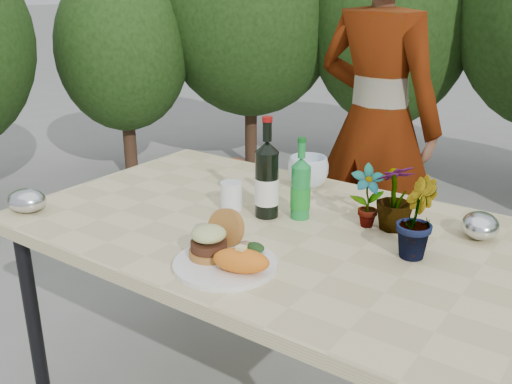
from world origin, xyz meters
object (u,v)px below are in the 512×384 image
Objects in this scene: dinner_plate at (225,264)px; wine_bottle at (267,181)px; person at (376,124)px; patio_table at (270,240)px.

wine_bottle is (-0.11, 0.36, 0.11)m from dinner_plate.
patio_table is at bearing 103.19° from person.
wine_bottle is (-0.05, 0.05, 0.18)m from patio_table.
patio_table is 4.87× the size of wine_bottle.
person is (-0.11, 1.04, 0.16)m from patio_table.
patio_table is at bearing 101.55° from dinner_plate.
dinner_plate is at bearing 104.47° from person.
dinner_plate is 0.39m from wine_bottle.
person reaches higher than dinner_plate.
wine_bottle is 0.19× the size of person.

